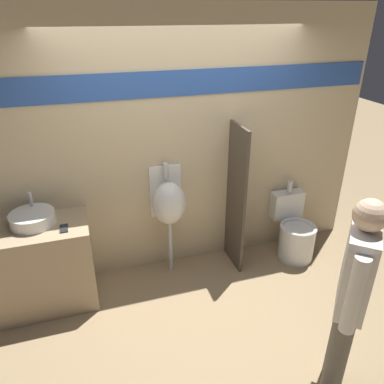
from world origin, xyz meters
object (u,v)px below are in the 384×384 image
(sink_basin, at_px, (32,218))
(toilet, at_px, (294,233))
(cell_phone, at_px, (64,228))
(urinal_near_counter, at_px, (169,203))
(person_in_vest, at_px, (351,293))

(sink_basin, bearing_deg, toilet, -1.85)
(cell_phone, distance_m, urinal_near_counter, 1.06)
(sink_basin, height_order, person_in_vest, person_in_vest)
(cell_phone, relative_size, person_in_vest, 0.09)
(cell_phone, xyz_separation_m, person_in_vest, (1.87, -1.50, 0.02))
(sink_basin, height_order, cell_phone, sink_basin)
(cell_phone, distance_m, person_in_vest, 2.40)
(person_in_vest, bearing_deg, cell_phone, 92.97)
(person_in_vest, bearing_deg, sink_basin, 93.59)
(sink_basin, height_order, urinal_near_counter, urinal_near_counter)
(cell_phone, bearing_deg, sink_basin, 146.58)
(person_in_vest, bearing_deg, urinal_near_counter, 67.31)
(urinal_near_counter, distance_m, person_in_vest, 1.94)
(urinal_near_counter, relative_size, person_in_vest, 0.77)
(sink_basin, relative_size, cell_phone, 2.85)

